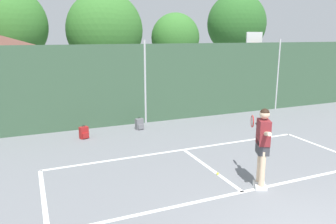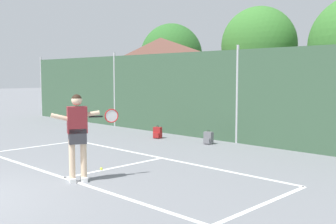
{
  "view_description": "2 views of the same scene",
  "coord_description": "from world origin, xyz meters",
  "px_view_note": "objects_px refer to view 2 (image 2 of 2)",
  "views": [
    {
      "loc": [
        -4.18,
        -3.09,
        3.41
      ],
      "look_at": [
        -0.98,
        4.42,
        1.5
      ],
      "focal_mm": 35.34,
      "sensor_mm": 36.0,
      "label": 1
    },
    {
      "loc": [
        7.77,
        -2.19,
        2.25
      ],
      "look_at": [
        0.19,
        5.54,
        1.27
      ],
      "focal_mm": 43.6,
      "sensor_mm": 36.0,
      "label": 2
    }
  ],
  "objects_px": {
    "tennis_ball": "(101,169)",
    "backpack_grey": "(208,138)",
    "tennis_player": "(78,130)",
    "backpack_red": "(157,133)"
  },
  "relations": [
    {
      "from": "tennis_player",
      "to": "backpack_grey",
      "type": "xyz_separation_m",
      "value": [
        -1.03,
        5.63,
        -0.92
      ]
    },
    {
      "from": "backpack_red",
      "to": "backpack_grey",
      "type": "height_order",
      "value": "same"
    },
    {
      "from": "tennis_ball",
      "to": "backpack_grey",
      "type": "bearing_deg",
      "value": 96.2
    },
    {
      "from": "tennis_player",
      "to": "backpack_red",
      "type": "distance_m",
      "value": 6.22
    },
    {
      "from": "tennis_player",
      "to": "backpack_red",
      "type": "height_order",
      "value": "tennis_player"
    },
    {
      "from": "backpack_grey",
      "to": "backpack_red",
      "type": "bearing_deg",
      "value": -171.37
    },
    {
      "from": "tennis_player",
      "to": "backpack_grey",
      "type": "height_order",
      "value": "tennis_player"
    },
    {
      "from": "tennis_player",
      "to": "backpack_red",
      "type": "xyz_separation_m",
      "value": [
        -3.1,
        5.32,
        -0.92
      ]
    },
    {
      "from": "tennis_ball",
      "to": "tennis_player",
      "type": "bearing_deg",
      "value": -61.47
    },
    {
      "from": "tennis_player",
      "to": "tennis_ball",
      "type": "height_order",
      "value": "tennis_player"
    }
  ]
}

